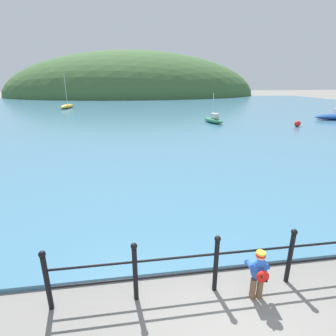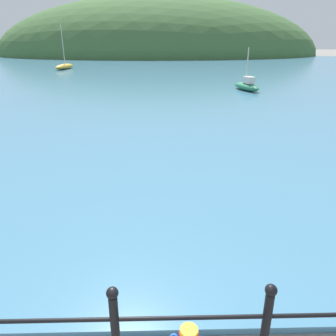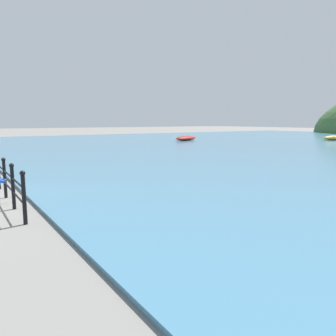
# 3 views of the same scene
# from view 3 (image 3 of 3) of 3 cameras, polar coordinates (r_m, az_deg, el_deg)

# --- Properties ---
(iron_railing) EXTENTS (6.17, 0.12, 1.21)m
(iron_railing) POSITION_cam_3_polar(r_m,az_deg,el_deg) (10.80, -26.57, -1.34)
(iron_railing) COLOR black
(iron_railing) RESTS_ON ground
(boat_green_fishing) EXTENTS (1.70, 3.82, 4.62)m
(boat_green_fishing) POSITION_cam_3_polar(r_m,az_deg,el_deg) (42.10, 27.20, 4.75)
(boat_green_fishing) COLOR gold
(boat_green_fishing) RESTS_ON water
(boat_far_right) EXTENTS (3.14, 4.28, 0.50)m
(boat_far_right) POSITION_cam_3_polar(r_m,az_deg,el_deg) (37.42, 3.17, 5.24)
(boat_far_right) COLOR maroon
(boat_far_right) RESTS_ON water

